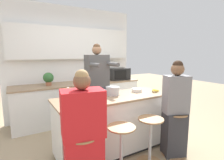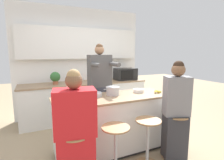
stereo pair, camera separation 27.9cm
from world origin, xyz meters
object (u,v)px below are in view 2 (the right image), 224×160
Objects in this scene: bar_stool_center_left at (116,151)px; cooking_pot at (113,91)px; bar_stool_leftmost at (76,160)px; fruit_bowl at (138,91)px; person_seated_near at (176,115)px; bar_stool_rightmost at (176,135)px; juice_carton at (68,93)px; microwave at (125,74)px; coffee_cup_near at (70,100)px; person_wrapped_blanket at (76,136)px; person_cooking at (100,92)px; potted_plant at (55,77)px; kitchen_island at (114,123)px; bar_stool_center_right at (148,142)px; banana_bunch at (157,91)px.

bar_stool_center_left is 0.96m from cooking_pot.
fruit_bowl is at bearing 27.04° from bar_stool_leftmost.
bar_stool_leftmost is 1.53m from person_seated_near.
bar_stool_center_left is 1.00× the size of bar_stool_rightmost.
cooking_pot is 1.76× the size of juice_carton.
microwave is at bearing 49.46° from bar_stool_leftmost.
coffee_cup_near is at bearing -168.11° from cooking_pot.
person_wrapped_blanket is at bearing -138.93° from cooking_pot.
person_cooking reaches higher than fruit_bowl.
potted_plant is (-0.44, 2.21, 0.69)m from bar_stool_center_left.
person_seated_near is at bearing -43.03° from cooking_pot.
bar_stool_center_left and bar_stool_rightmost have the same top height.
person_cooking reaches higher than person_wrapped_blanket.
fruit_bowl is 1.22m from coffee_cup_near.
microwave is at bearing 104.04° from person_seated_near.
kitchen_island is 2.75× the size of bar_stool_center_right.
juice_carton is (-0.66, -0.39, 0.13)m from person_cooking.
kitchen_island is 10.93× the size of banana_bunch.
bar_stool_center_right is 3.87× the size of juice_carton.
potted_plant is (-0.68, 1.04, 0.18)m from person_cooking.
microwave is at bearing -1.66° from potted_plant.
banana_bunch is (0.75, -0.19, -0.04)m from cooking_pot.
bar_stool_leftmost is 1.24× the size of microwave.
fruit_bowl is 1.20m from juice_carton.
cooking_pot is at bearing -65.10° from potted_plant.
microwave is at bearing 55.64° from kitchen_island.
fruit_bowl reaches higher than banana_bunch.
banana_bunch is 2.27m from potted_plant.
bar_stool_leftmost and bar_stool_center_right have the same top height.
person_wrapped_blanket reaches higher than juice_carton.
person_wrapped_blanket is 2.85m from microwave.
person_cooking is at bearing -137.83° from microwave.
bar_stool_rightmost is 3.81× the size of fruit_bowl.
person_seated_near is at bearing -59.56° from person_cooking.
juice_carton is (0.08, 0.76, 0.63)m from bar_stool_leftmost.
person_cooking reaches higher than juice_carton.
bar_stool_leftmost is 3.81× the size of fruit_bowl.
potted_plant is at bearing 130.41° from banana_bunch.
person_seated_near is at bearing -94.37° from banana_bunch.
bar_stool_center_left is at bearing -49.56° from coffee_cup_near.
juice_carton is at bearing 151.52° from bar_stool_rightmost.
fruit_bowl is 0.33× the size of microwave.
person_seated_near is 8.60× the size of banana_bunch.
microwave is at bearing 42.73° from coffee_cup_near.
microwave reaches higher than bar_stool_center_left.
kitchen_island is at bearing -171.40° from fruit_bowl.
person_cooking is (-0.27, 1.16, 0.51)m from bar_stool_center_right.
bar_stool_leftmost is 6.47× the size of coffee_cup_near.
bar_stool_center_left is 0.48× the size of person_wrapped_blanket.
person_cooking is 6.26× the size of potted_plant.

